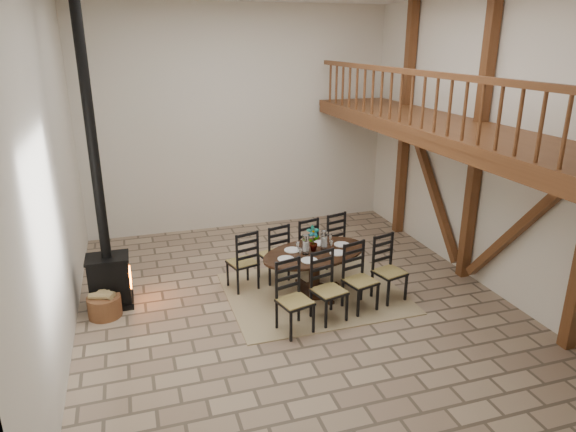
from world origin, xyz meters
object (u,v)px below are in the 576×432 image
object	(u,v)px
wood_stove	(105,244)
log_basket	(104,305)
log_stack	(104,311)
dining_table	(314,273)

from	to	relation	value
wood_stove	log_basket	xyz separation A→B (m)	(-0.11, -0.33, -0.93)
wood_stove	log_basket	distance (m)	0.99
log_basket	log_stack	world-z (taller)	log_basket
wood_stove	log_stack	distance (m)	1.08
wood_stove	log_stack	world-z (taller)	wood_stove
dining_table	log_stack	size ratio (longest dim) A/B	6.20
log_stack	wood_stove	bearing A→B (deg)	70.82
dining_table	wood_stove	bearing A→B (deg)	154.75
dining_table	wood_stove	size ratio (longest dim) A/B	0.57
wood_stove	log_stack	bearing A→B (deg)	-108.47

